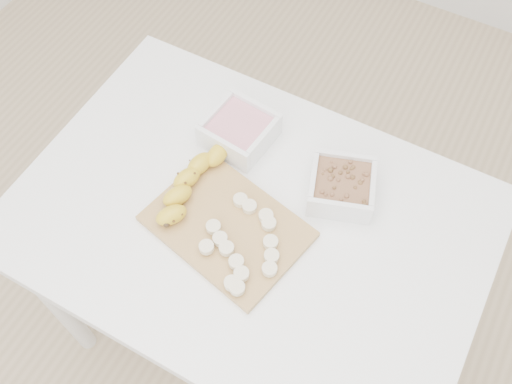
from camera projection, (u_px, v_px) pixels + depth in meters
The scene contains 7 objects.
ground at pixel (252, 328), 1.86m from camera, with size 3.50×3.50×0.00m, color #C6AD89.
table at pixel (250, 237), 1.30m from camera, with size 1.00×0.70×0.75m.
bowl_yogurt at pixel (239, 130), 1.30m from camera, with size 0.16×0.16×0.07m.
bowl_granola at pixel (342, 186), 1.22m from camera, with size 0.17×0.17×0.06m.
cutting_board at pixel (227, 226), 1.20m from camera, with size 0.32×0.23×0.01m, color tan.
banana at pixel (190, 184), 1.22m from camera, with size 0.06×0.23×0.04m, color gold, non-canonical shape.
banana_slices at pixel (243, 245), 1.15m from camera, with size 0.18×0.21×0.02m.
Camera 1 is at (0.29, -0.51, 1.82)m, focal length 40.00 mm.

